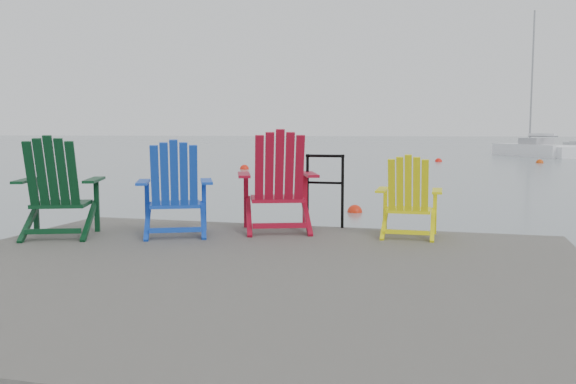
% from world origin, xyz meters
% --- Properties ---
extents(ground, '(400.00, 400.00, 0.00)m').
position_xyz_m(ground, '(0.00, 0.00, 0.00)').
color(ground, slate).
rests_on(ground, ground).
extents(dock, '(6.00, 5.00, 1.40)m').
position_xyz_m(dock, '(0.00, 0.00, 0.35)').
color(dock, '#2E2C29').
rests_on(dock, ground).
extents(handrail, '(0.48, 0.04, 0.90)m').
position_xyz_m(handrail, '(0.25, 2.45, 1.04)').
color(handrail, black).
rests_on(handrail, dock).
extents(chair_green, '(1.06, 1.01, 1.10)m').
position_xyz_m(chair_green, '(-2.47, 0.96, 1.05)').
color(chair_green, black).
rests_on(chair_green, dock).
extents(chair_blue, '(1.03, 0.99, 1.05)m').
position_xyz_m(chair_blue, '(-1.25, 1.39, 1.03)').
color(chair_blue, '#113DB4').
rests_on(chair_blue, dock).
extents(chair_red, '(1.11, 1.06, 1.16)m').
position_xyz_m(chair_red, '(-0.21, 1.96, 1.09)').
color(chair_red, maroon).
rests_on(chair_red, dock).
extents(chair_yellow, '(0.73, 0.67, 0.90)m').
position_xyz_m(chair_yellow, '(1.30, 1.98, 0.95)').
color(chair_yellow, yellow).
rests_on(chair_yellow, dock).
extents(sailboat_near, '(4.83, 7.20, 10.00)m').
position_xyz_m(sailboat_near, '(6.96, 39.21, 0.36)').
color(sailboat_near, white).
rests_on(sailboat_near, ground).
extents(buoy_a, '(0.31, 0.31, 0.31)m').
position_xyz_m(buoy_a, '(-0.18, 7.64, 0.00)').
color(buoy_a, red).
rests_on(buoy_a, ground).
extents(buoy_b, '(0.41, 0.41, 0.41)m').
position_xyz_m(buoy_b, '(-7.17, 20.71, 0.00)').
color(buoy_b, red).
rests_on(buoy_b, ground).
extents(buoy_c, '(0.39, 0.39, 0.39)m').
position_xyz_m(buoy_c, '(6.23, 29.79, 0.00)').
color(buoy_c, '#CB430B').
rests_on(buoy_c, ground).
extents(buoy_d, '(0.39, 0.39, 0.39)m').
position_xyz_m(buoy_d, '(1.00, 29.91, 0.00)').
color(buoy_d, red).
rests_on(buoy_d, ground).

